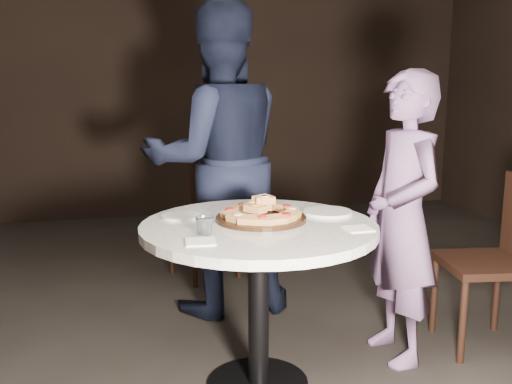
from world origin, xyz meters
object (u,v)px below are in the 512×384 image
(chair_right, at_px, (503,250))
(serving_board, at_px, (261,218))
(table, at_px, (259,255))
(chair_far, at_px, (210,209))
(diner_navy, at_px, (218,161))
(water_glass, at_px, (205,226))
(focaccia_pile, at_px, (261,211))
(diner_teal, at_px, (402,219))

(chair_right, bearing_deg, serving_board, -78.38)
(table, distance_m, chair_far, 1.49)
(chair_far, xyz_separation_m, diner_navy, (-0.03, -0.52, 0.41))
(water_glass, relative_size, chair_right, 0.09)
(water_glass, bearing_deg, diner_navy, 77.71)
(focaccia_pile, height_order, diner_navy, diner_navy)
(chair_far, height_order, chair_right, chair_right)
(serving_board, xyz_separation_m, focaccia_pile, (0.00, 0.00, 0.03))
(serving_board, distance_m, diner_teal, 0.74)
(focaccia_pile, xyz_separation_m, water_glass, (-0.28, -0.18, -0.01))
(table, bearing_deg, serving_board, 66.35)
(table, height_order, diner_navy, diner_navy)
(chair_far, relative_size, diner_navy, 0.48)
(chair_right, xyz_separation_m, diner_teal, (-0.57, 0.01, 0.20))
(focaccia_pile, xyz_separation_m, diner_navy, (-0.04, 0.91, 0.10))
(diner_teal, bearing_deg, water_glass, -78.30)
(serving_board, relative_size, diner_teal, 0.28)
(diner_navy, relative_size, diner_teal, 1.27)
(chair_far, height_order, diner_teal, diner_teal)
(water_glass, xyz_separation_m, diner_teal, (1.01, 0.26, -0.09))
(table, xyz_separation_m, focaccia_pile, (0.02, 0.06, 0.19))
(focaccia_pile, distance_m, chair_far, 1.46)
(diner_navy, bearing_deg, chair_right, 144.06)
(serving_board, distance_m, chair_right, 1.33)
(diner_teal, bearing_deg, table, -82.25)
(serving_board, relative_size, chair_right, 0.45)
(water_glass, xyz_separation_m, chair_far, (0.27, 1.61, -0.30))
(focaccia_pile, distance_m, diner_teal, 0.74)
(serving_board, height_order, focaccia_pile, focaccia_pile)
(focaccia_pile, bearing_deg, diner_teal, 6.41)
(serving_board, bearing_deg, table, -113.65)
(focaccia_pile, height_order, water_glass, focaccia_pile)
(chair_right, height_order, diner_teal, diner_teal)
(table, relative_size, diner_teal, 0.79)
(table, xyz_separation_m, serving_board, (0.02, 0.05, 0.15))
(water_glass, relative_size, chair_far, 0.09)
(chair_right, relative_size, diner_navy, 0.49)
(water_glass, height_order, chair_far, chair_far)
(diner_navy, distance_m, diner_teal, 1.14)
(focaccia_pile, height_order, chair_far, focaccia_pile)
(table, distance_m, serving_board, 0.16)
(chair_far, distance_m, diner_teal, 1.55)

